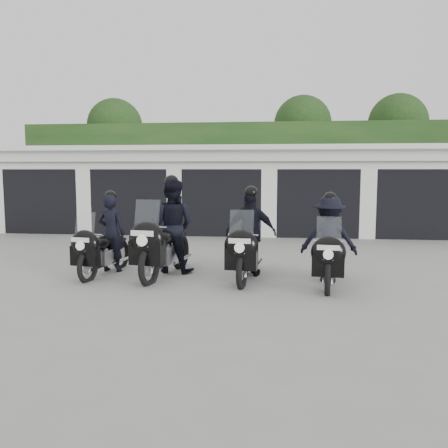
# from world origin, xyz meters

# --- Properties ---
(ground) EXTENTS (80.00, 80.00, 0.00)m
(ground) POSITION_xyz_m (0.00, 0.00, 0.00)
(ground) COLOR gray
(ground) RESTS_ON ground
(garage_block) EXTENTS (16.40, 6.80, 2.96)m
(garage_block) POSITION_xyz_m (-0.00, 8.06, 1.42)
(garage_block) COLOR silver
(garage_block) RESTS_ON ground
(background_vegetation) EXTENTS (20.00, 3.90, 5.80)m
(background_vegetation) POSITION_xyz_m (0.37, 12.92, 2.77)
(background_vegetation) COLOR #163513
(background_vegetation) RESTS_ON ground
(police_bike_a) EXTENTS (0.81, 2.05, 1.79)m
(police_bike_a) POSITION_xyz_m (-1.76, -0.39, 0.71)
(police_bike_a) COLOR black
(police_bike_a) RESTS_ON ground
(police_bike_b) EXTENTS (1.13, 2.44, 2.14)m
(police_bike_b) POSITION_xyz_m (-0.44, -0.24, 0.90)
(police_bike_b) COLOR black
(police_bike_b) RESTS_ON ground
(police_bike_c) EXTENTS (1.10, 2.20, 1.91)m
(police_bike_c) POSITION_xyz_m (1.27, -0.38, 0.81)
(police_bike_c) COLOR black
(police_bike_c) RESTS_ON ground
(police_bike_d) EXTENTS (1.14, 2.08, 1.81)m
(police_bike_d) POSITION_xyz_m (2.81, -0.70, 0.77)
(police_bike_d) COLOR black
(police_bike_d) RESTS_ON ground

